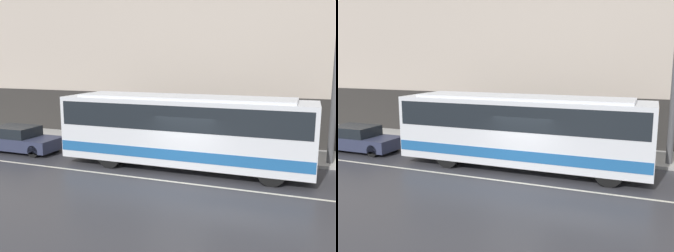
% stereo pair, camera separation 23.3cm
% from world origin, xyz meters
% --- Properties ---
extents(ground_plane, '(60.00, 60.00, 0.00)m').
position_xyz_m(ground_plane, '(0.00, 0.00, 0.00)').
color(ground_plane, '#333338').
extents(sidewalk, '(60.00, 3.19, 0.15)m').
position_xyz_m(sidewalk, '(0.00, 5.60, 0.07)').
color(sidewalk, '#A09E99').
rests_on(sidewalk, ground_plane).
extents(building_facade, '(60.00, 0.35, 12.27)m').
position_xyz_m(building_facade, '(0.00, 7.33, 5.93)').
color(building_facade, '#B7A899').
rests_on(building_facade, ground_plane).
extents(lane_stripe, '(54.00, 0.14, 0.01)m').
position_xyz_m(lane_stripe, '(0.00, 0.00, 0.00)').
color(lane_stripe, beige).
rests_on(lane_stripe, ground_plane).
extents(transit_bus, '(11.04, 2.48, 3.24)m').
position_xyz_m(transit_bus, '(-0.44, 1.92, 1.83)').
color(transit_bus, silver).
rests_on(transit_bus, ground_plane).
extents(sedan_dark_behind, '(4.75, 1.84, 1.31)m').
position_xyz_m(sedan_dark_behind, '(-9.76, 1.92, 0.62)').
color(sedan_dark_behind, '#2D334C').
rests_on(sedan_dark_behind, ground_plane).
extents(pedestrian_waiting, '(0.36, 0.36, 1.62)m').
position_xyz_m(pedestrian_waiting, '(1.48, 5.64, 0.90)').
color(pedestrian_waiting, '#333338').
rests_on(pedestrian_waiting, sidewalk).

